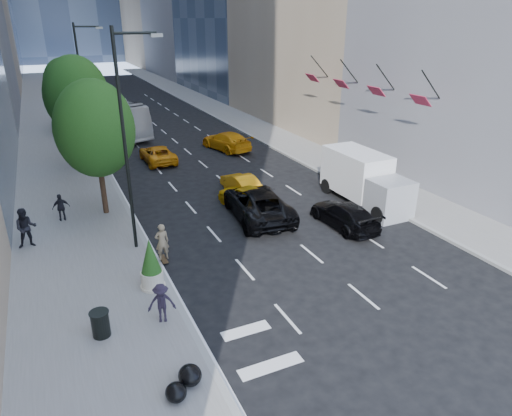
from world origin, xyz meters
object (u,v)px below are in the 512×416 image
black_sedan_lincoln (258,203)px  black_sedan_mercedes (344,215)px  planter_shrub (151,265)px  box_truck (364,179)px  skateboarder (162,244)px  city_bus (99,116)px  trash_can (101,324)px

black_sedan_lincoln → black_sedan_mercedes: 4.79m
black_sedan_mercedes → planter_shrub: (-10.80, -1.92, 0.52)m
box_truck → skateboarder: bearing=-171.0°
black_sedan_lincoln → black_sedan_mercedes: bearing=147.5°
skateboarder → city_bus: bearing=-91.3°
skateboarder → city_bus: city_bus is taller
black_sedan_lincoln → planter_shrub: bearing=41.7°
black_sedan_lincoln → trash_can: (-9.44, -7.28, -0.24)m
box_truck → planter_shrub: box_truck is taller
skateboarder → trash_can: 5.66m
skateboarder → trash_can: (-3.34, -4.56, -0.26)m
city_bus → trash_can: city_bus is taller
skateboarder → trash_can: size_ratio=1.89×
box_truck → planter_shrub: (-13.80, -4.23, -0.34)m
box_truck → trash_can: box_truck is taller
city_bus → trash_can: size_ratio=14.24×
box_truck → city_bus: bearing=115.7°
black_sedan_lincoln → box_truck: bearing=-179.2°
black_sedan_mercedes → box_truck: box_truck is taller
planter_shrub → skateboarder: bearing=65.8°
box_truck → trash_can: size_ratio=6.83×
planter_shrub → box_truck: bearing=17.1°
city_bus → trash_can: bearing=-119.3°
trash_can → black_sedan_lincoln: bearing=37.6°
trash_can → box_truck: bearing=22.1°
city_bus → box_truck: bearing=-86.2°
black_sedan_mercedes → city_bus: (-9.00, 27.34, 1.16)m
black_sedan_lincoln → black_sedan_mercedes: (3.70, -3.03, -0.18)m
city_bus → box_truck: city_bus is taller
box_truck → trash_can: bearing=-157.8°
black_sedan_lincoln → city_bus: city_bus is taller
skateboarder → black_sedan_mercedes: 9.81m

